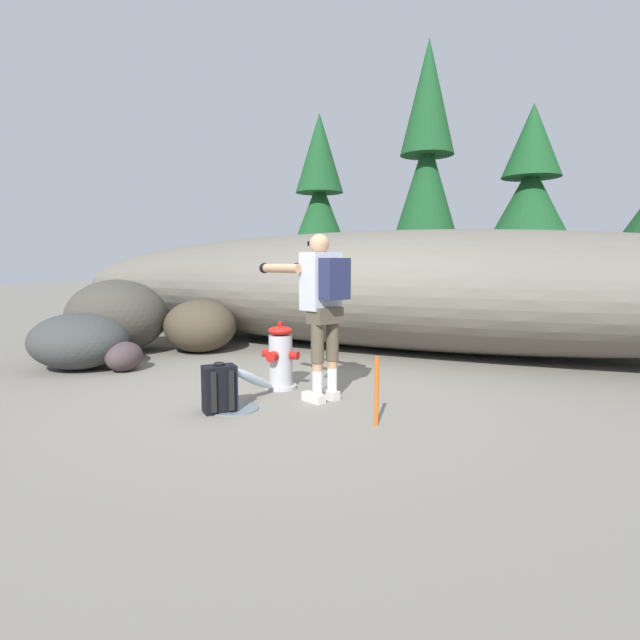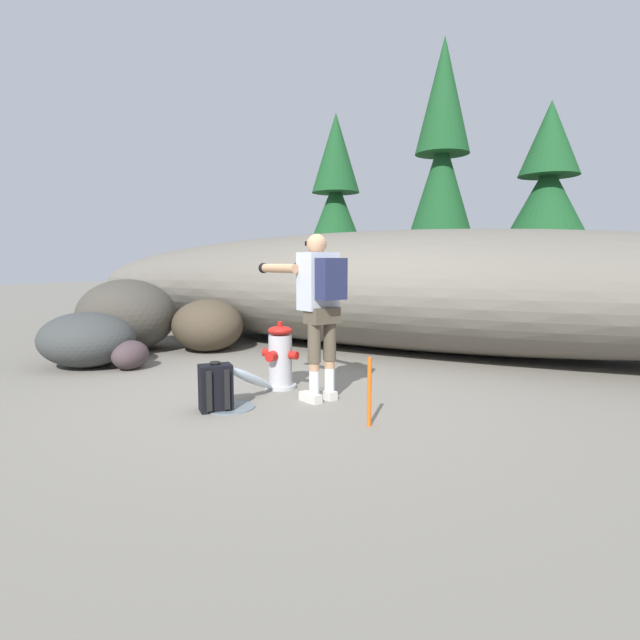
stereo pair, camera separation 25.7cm
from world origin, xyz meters
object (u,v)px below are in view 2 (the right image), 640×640
spare_backpack (216,388)px  survey_stake (369,392)px  fire_hydrant (280,358)px  boulder_mid (87,339)px  boulder_large (127,315)px  boulder_outlier (130,355)px  utility_worker (318,296)px  boulder_small (208,325)px

spare_backpack → survey_stake: 1.49m
fire_hydrant → spare_backpack: fire_hydrant is taller
boulder_mid → survey_stake: size_ratio=2.09×
boulder_large → boulder_mid: boulder_large is taller
spare_backpack → boulder_large: (-3.36, 1.89, 0.35)m
boulder_large → boulder_outlier: bearing=-40.0°
utility_worker → spare_backpack: size_ratio=3.56×
boulder_large → boulder_mid: 1.24m
boulder_large → boulder_outlier: 1.54m
spare_backpack → boulder_small: boulder_small is taller
spare_backpack → boulder_small: bearing=-8.7°
fire_hydrant → boulder_small: size_ratio=0.68×
spare_backpack → boulder_large: 3.87m
spare_backpack → utility_worker: bearing=-91.6°
utility_worker → boulder_outlier: utility_worker is taller
fire_hydrant → boulder_small: bearing=147.7°
boulder_mid → boulder_outlier: 0.68m
fire_hydrant → utility_worker: size_ratio=0.45×
utility_worker → boulder_large: bearing=6.4°
utility_worker → boulder_large: utility_worker is taller
utility_worker → boulder_outlier: bearing=18.9°
utility_worker → boulder_mid: size_ratio=1.33×
boulder_outlier → survey_stake: 3.73m
boulder_large → survey_stake: (4.82, -1.62, -0.26)m
survey_stake → utility_worker: bearing=146.5°
boulder_outlier → fire_hydrant: bearing=2.5°
boulder_mid → boulder_large: bearing=114.4°
utility_worker → boulder_large: 4.21m
survey_stake → spare_backpack: bearing=-169.9°
fire_hydrant → spare_backpack: bearing=-93.2°
fire_hydrant → survey_stake: size_ratio=1.24×
spare_backpack → fire_hydrant: bearing=-54.0°
utility_worker → spare_backpack: 1.33m
boulder_large → boulder_mid: size_ratio=1.29×
boulder_outlier → boulder_mid: bearing=-166.2°
boulder_small → boulder_outlier: (0.04, -1.55, -0.22)m
utility_worker → boulder_small: utility_worker is taller
spare_backpack → boulder_mid: size_ratio=0.37×
survey_stake → fire_hydrant: bearing=151.5°
boulder_small → boulder_outlier: size_ratio=2.01×
fire_hydrant → boulder_outlier: fire_hydrant is taller
fire_hydrant → boulder_large: bearing=165.8°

